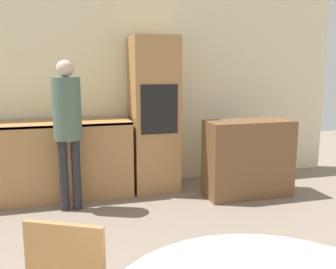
% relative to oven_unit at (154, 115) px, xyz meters
% --- Properties ---
extents(wall_back, '(6.26, 0.05, 2.60)m').
position_rel_oven_unit_xyz_m(wall_back, '(-0.34, 0.34, 0.32)').
color(wall_back, beige).
rests_on(wall_back, ground_plane).
extents(kitchen_counter, '(2.29, 0.60, 0.94)m').
position_rel_oven_unit_xyz_m(kitchen_counter, '(-1.47, -0.01, -0.50)').
color(kitchen_counter, '#AD7A47').
rests_on(kitchen_counter, ground_plane).
extents(oven_unit, '(0.57, 0.59, 1.96)m').
position_rel_oven_unit_xyz_m(oven_unit, '(0.00, 0.00, 0.00)').
color(oven_unit, '#AD7A47').
rests_on(oven_unit, ground_plane).
extents(sideboard, '(1.06, 0.45, 0.95)m').
position_rel_oven_unit_xyz_m(sideboard, '(1.05, -0.60, -0.51)').
color(sideboard, brown).
rests_on(sideboard, ground_plane).
extents(person_standing, '(0.30, 0.30, 1.66)m').
position_rel_oven_unit_xyz_m(person_standing, '(-1.08, -0.50, 0.06)').
color(person_standing, '#262628').
rests_on(person_standing, ground_plane).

